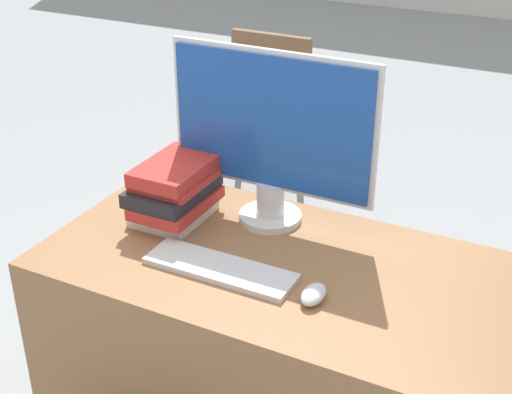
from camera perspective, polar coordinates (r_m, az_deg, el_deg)
name	(u,v)px	position (r m, az deg, el deg)	size (l,w,h in m)	color
desk	(283,370)	(2.14, 2.17, -13.66)	(1.33, 0.67, 0.74)	#8C603D
monitor	(271,134)	(2.00, 1.23, 5.09)	(0.62, 0.19, 0.52)	silver
keyboard	(220,269)	(1.88, -2.89, -5.74)	(0.41, 0.12, 0.02)	silver
mouse	(314,294)	(1.77, 4.63, -7.78)	(0.06, 0.09, 0.04)	silver
book_stack	(175,191)	(2.10, -6.53, 0.47)	(0.20, 0.28, 0.18)	silver
far_chair	(260,110)	(3.71, 0.33, 6.95)	(0.44, 0.44, 0.84)	brown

